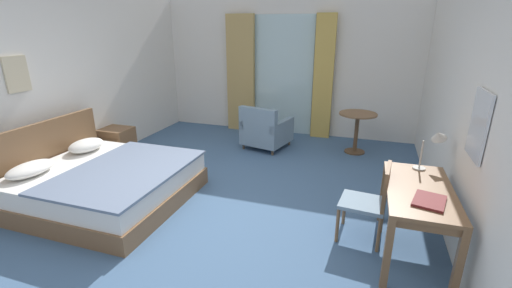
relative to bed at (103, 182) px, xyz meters
name	(u,v)px	position (x,y,z in m)	size (l,w,h in m)	color
ground	(215,213)	(1.48, 0.22, -0.31)	(5.83, 7.69, 0.10)	#426084
wall_back	(287,68)	(1.48, 3.81, 1.09)	(5.43, 0.12, 2.71)	silver
wall_left	(32,89)	(-1.18, 0.22, 1.09)	(0.12, 7.29, 2.71)	silver
wall_right	(484,123)	(4.14, 0.22, 1.09)	(0.12, 7.29, 2.71)	silver
balcony_glass_door	(282,76)	(1.40, 3.73, 0.93)	(1.29, 0.02, 2.39)	silver
curtain_panel_left	(241,74)	(0.54, 3.63, 0.94)	(0.60, 0.10, 2.40)	tan
curtain_panel_right	(323,78)	(2.26, 3.63, 0.94)	(0.38, 0.10, 2.40)	tan
bed	(103,182)	(0.00, 0.00, 0.00)	(2.01, 1.88, 0.96)	brown
nightstand	(117,143)	(-0.88, 1.34, 0.00)	(0.51, 0.44, 0.52)	brown
writing_desk	(418,197)	(3.70, 0.05, 0.37)	(0.61, 1.23, 0.73)	brown
desk_chair	(371,199)	(3.29, 0.19, 0.21)	(0.49, 0.46, 0.85)	gray
desk_lamp	(436,140)	(3.87, 0.68, 0.76)	(0.32, 0.31, 0.43)	#B7B2A8
closed_book	(429,201)	(3.74, -0.22, 0.48)	(0.25, 0.33, 0.02)	maroon
armchair_by_window	(265,131)	(1.40, 2.62, 0.06)	(0.89, 0.92, 0.81)	gray
round_cafe_table	(357,124)	(3.00, 2.91, 0.27)	(0.65, 0.65, 0.73)	brown
framed_picture	(17,74)	(-1.10, 0.00, 1.33)	(0.03, 0.31, 0.45)	beige
wall_mirror	(479,125)	(4.06, 0.05, 1.11)	(0.02, 0.44, 0.59)	silver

